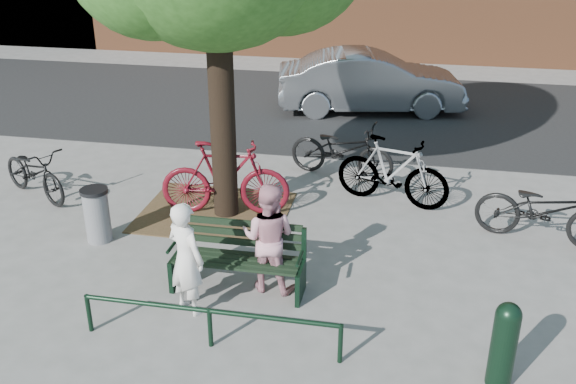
% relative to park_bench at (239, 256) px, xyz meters
% --- Properties ---
extents(ground, '(90.00, 90.00, 0.00)m').
position_rel_park_bench_xyz_m(ground, '(0.00, -0.08, -0.48)').
color(ground, gray).
rests_on(ground, ground).
extents(dirt_pit, '(2.40, 2.00, 0.02)m').
position_rel_park_bench_xyz_m(dirt_pit, '(-1.00, 2.12, -0.47)').
color(dirt_pit, brown).
rests_on(dirt_pit, ground).
extents(road, '(40.00, 7.00, 0.01)m').
position_rel_park_bench_xyz_m(road, '(0.00, 8.42, -0.47)').
color(road, black).
rests_on(road, ground).
extents(park_bench, '(1.74, 0.54, 0.97)m').
position_rel_park_bench_xyz_m(park_bench, '(0.00, 0.00, 0.00)').
color(park_bench, black).
rests_on(park_bench, ground).
extents(guard_railing, '(3.06, 0.06, 0.51)m').
position_rel_park_bench_xyz_m(guard_railing, '(0.00, -1.28, -0.08)').
color(guard_railing, black).
rests_on(guard_railing, ground).
extents(person_left, '(0.65, 0.57, 1.49)m').
position_rel_park_bench_xyz_m(person_left, '(-0.48, -0.63, 0.26)').
color(person_left, white).
rests_on(person_left, ground).
extents(person_right, '(0.78, 0.64, 1.50)m').
position_rel_park_bench_xyz_m(person_right, '(0.39, 0.07, 0.27)').
color(person_right, '#D08F9C').
rests_on(person_right, ground).
extents(bollard, '(0.27, 0.27, 1.01)m').
position_rel_park_bench_xyz_m(bollard, '(3.20, -1.29, 0.06)').
color(bollard, black).
rests_on(bollard, ground).
extents(litter_bin, '(0.41, 0.41, 0.85)m').
position_rel_park_bench_xyz_m(litter_bin, '(-2.44, 0.86, -0.05)').
color(litter_bin, gray).
rests_on(litter_bin, ground).
extents(bicycle_a, '(1.86, 1.40, 0.93)m').
position_rel_park_bench_xyz_m(bicycle_a, '(-4.22, 2.12, -0.01)').
color(bicycle_a, black).
rests_on(bicycle_a, ground).
extents(bicycle_b, '(2.16, 0.89, 1.26)m').
position_rel_park_bench_xyz_m(bicycle_b, '(-0.80, 2.12, 0.15)').
color(bicycle_b, '#570C16').
rests_on(bicycle_b, ground).
extents(bicycle_c, '(2.12, 1.13, 1.06)m').
position_rel_park_bench_xyz_m(bicycle_c, '(0.86, 4.09, 0.05)').
color(bicycle_c, black).
rests_on(bicycle_c, ground).
extents(bicycle_d, '(2.03, 1.06, 1.18)m').
position_rel_park_bench_xyz_m(bicycle_d, '(1.84, 3.07, 0.11)').
color(bicycle_d, gray).
rests_on(bicycle_d, ground).
extents(bicycle_e, '(2.12, 1.15, 1.06)m').
position_rel_park_bench_xyz_m(bicycle_e, '(4.14, 2.12, 0.05)').
color(bicycle_e, black).
rests_on(bicycle_e, ground).
extents(parked_car, '(4.69, 2.39, 1.48)m').
position_rel_park_bench_xyz_m(parked_car, '(1.05, 8.39, 0.26)').
color(parked_car, gray).
rests_on(parked_car, ground).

